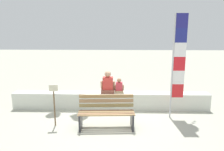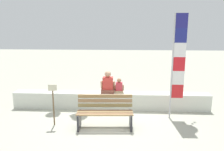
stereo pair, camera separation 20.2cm
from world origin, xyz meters
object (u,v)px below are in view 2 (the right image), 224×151
Objects in this scene: flag_banner at (177,61)px; sign_post at (53,101)px; park_bench at (105,113)px; person_adult at (108,84)px; person_child at (119,87)px.

flag_banner reaches higher than sign_post.
flag_banner is at bearing 20.00° from park_bench.
park_bench is 0.50× the size of flag_banner.
person_adult is 2.06m from sign_post.
sign_post is at bearing 177.91° from park_bench.
person_child is (0.38, 0.00, -0.10)m from person_adult.
flag_banner is 3.76m from sign_post.
park_bench is 1.32× the size of sign_post.
person_adult is 1.50× the size of person_child.
park_bench is at bearing -160.00° from flag_banner.
person_adult is 0.63× the size of sign_post.
person_adult is (-0.03, 1.51, 0.44)m from park_bench.
sign_post is at bearing -134.79° from person_adult.
flag_banner is at bearing -19.86° from person_adult.
person_child is at bearing 76.69° from park_bench.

